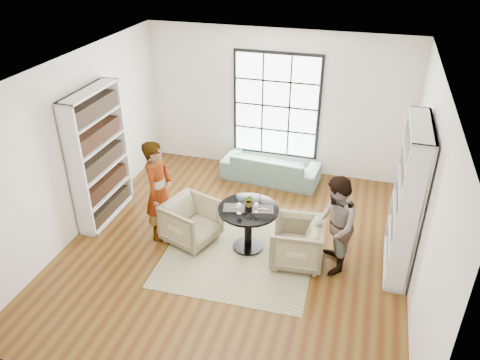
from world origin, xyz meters
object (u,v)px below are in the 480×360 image
(flower_centerpiece, at_px, (250,201))
(armchair_right, at_px, (297,243))
(pedestal_table, at_px, (248,220))
(person_left, at_px, (159,191))
(wine_glass_left, at_px, (239,206))
(sofa, at_px, (271,167))
(armchair_left, at_px, (191,222))
(person_right, at_px, (335,226))
(wine_glass_right, at_px, (256,205))

(flower_centerpiece, bearing_deg, armchair_right, -13.39)
(pedestal_table, xyz_separation_m, person_left, (-1.53, -0.05, 0.32))
(person_left, relative_size, wine_glass_left, 9.24)
(sofa, xyz_separation_m, armchair_left, (-0.81, -2.45, 0.08))
(pedestal_table, distance_m, flower_centerpiece, 0.33)
(person_right, relative_size, wine_glass_right, 9.14)
(armchair_left, distance_m, person_left, 0.75)
(person_right, xyz_separation_m, wine_glass_right, (-1.23, 0.06, 0.11))
(pedestal_table, height_order, armchair_left, pedestal_table)
(sofa, height_order, wine_glass_left, wine_glass_left)
(wine_glass_right, distance_m, flower_centerpiece, 0.20)
(armchair_left, height_order, armchair_right, armchair_left)
(sofa, height_order, person_left, person_left)
(wine_glass_left, height_order, wine_glass_right, wine_glass_left)
(sofa, distance_m, wine_glass_right, 2.56)
(person_left, height_order, person_right, person_left)
(armchair_left, distance_m, wine_glass_right, 1.24)
(person_right, height_order, flower_centerpiece, person_right)
(person_left, bearing_deg, person_right, -90.38)
(person_left, bearing_deg, sofa, -28.00)
(armchair_right, bearing_deg, pedestal_table, -104.19)
(person_left, xyz_separation_m, wine_glass_right, (1.68, -0.02, 0.02))
(sofa, bearing_deg, person_left, 65.83)
(pedestal_table, bearing_deg, wine_glass_right, -25.80)
(armchair_left, bearing_deg, wine_glass_left, -79.29)
(pedestal_table, distance_m, armchair_right, 0.86)
(pedestal_table, xyz_separation_m, flower_centerpiece, (-0.00, 0.07, 0.32))
(armchair_left, xyz_separation_m, person_right, (2.35, -0.08, 0.43))
(armchair_right, bearing_deg, sofa, -163.82)
(pedestal_table, xyz_separation_m, armchair_right, (0.83, -0.13, -0.20))
(person_right, relative_size, flower_centerpiece, 7.65)
(armchair_left, relative_size, person_right, 0.51)
(flower_centerpiece, bearing_deg, sofa, 94.02)
(wine_glass_left, bearing_deg, flower_centerpiece, 66.81)
(armchair_left, height_order, wine_glass_right, wine_glass_right)
(armchair_right, bearing_deg, wine_glass_right, -100.18)
(pedestal_table, height_order, person_right, person_right)
(sofa, xyz_separation_m, flower_centerpiece, (0.16, -2.33, 0.59))
(person_left, xyz_separation_m, flower_centerpiece, (1.53, 0.12, -0.00))
(pedestal_table, distance_m, armchair_left, 1.00)
(person_left, bearing_deg, flower_centerpiece, -84.35)
(sofa, height_order, flower_centerpiece, flower_centerpiece)
(pedestal_table, xyz_separation_m, sofa, (-0.16, 2.39, -0.27))
(armchair_right, bearing_deg, flower_centerpiece, -108.65)
(armchair_left, relative_size, person_left, 0.46)
(armchair_left, bearing_deg, pedestal_table, -68.08)
(sofa, relative_size, armchair_right, 2.47)
(armchair_left, relative_size, armchair_right, 1.01)
(pedestal_table, xyz_separation_m, wine_glass_left, (-0.11, -0.18, 0.35))
(armchair_left, distance_m, armchair_right, 1.81)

